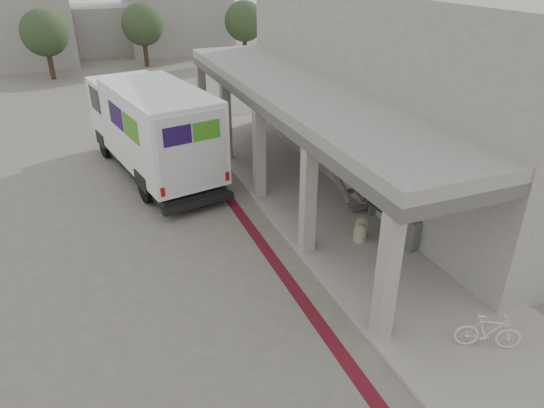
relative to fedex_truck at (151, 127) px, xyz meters
name	(u,v)px	position (x,y,z in m)	size (l,w,h in m)	color
ground	(246,276)	(1.07, -8.19, -1.97)	(120.00, 120.00, 0.00)	#646055
bike_lane_stripe	(255,235)	(2.07, -6.19, -1.97)	(0.35, 40.00, 0.01)	#58111B
sidewalk	(369,245)	(5.07, -8.19, -1.91)	(4.40, 28.00, 0.12)	gray
transit_building	(378,94)	(7.90, -3.69, 1.43)	(7.60, 17.00, 7.00)	gray
distant_backdrop	(75,25)	(-1.77, 27.70, 0.73)	(28.00, 10.00, 6.50)	gray
tree_left	(44,33)	(-3.93, 19.81, 1.21)	(3.20, 3.20, 4.80)	#38281C
tree_mid	(143,25)	(3.07, 21.81, 1.21)	(3.20, 3.20, 4.80)	#38281C
tree_right	(244,21)	(11.07, 20.81, 1.21)	(3.20, 3.20, 4.80)	#38281C
fedex_truck	(151,127)	(0.00, 0.00, 0.00)	(4.18, 9.01, 3.70)	black
bench	(390,217)	(6.27, -7.47, -1.51)	(0.53, 2.06, 0.48)	slate
bollard_near	(360,232)	(4.89, -7.90, -1.56)	(0.39, 0.39, 0.58)	tan
bollard_far	(362,226)	(5.15, -7.59, -1.54)	(0.41, 0.41, 0.62)	gray
utility_cabinet	(410,234)	(6.07, -8.80, -1.38)	(0.43, 0.57, 0.94)	slate
bicycle_cream	(489,332)	(5.15, -12.95, -1.41)	(0.42, 1.47, 0.88)	silver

